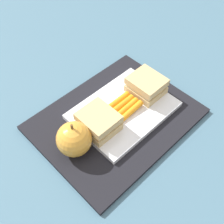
{
  "coord_description": "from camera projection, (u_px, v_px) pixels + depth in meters",
  "views": [
    {
      "loc": [
        0.3,
        0.29,
        0.54
      ],
      "look_at": [
        0.01,
        0.0,
        0.04
      ],
      "focal_mm": 46.22,
      "sensor_mm": 36.0,
      "label": 1
    }
  ],
  "objects": [
    {
      "name": "ground_plane",
      "position": [
        116.0,
        120.0,
        0.68
      ],
      "size": [
        2.4,
        2.4,
        0.0
      ],
      "primitive_type": "plane",
      "color": "#42667A"
    },
    {
      "name": "lunchbag_mat",
      "position": [
        116.0,
        119.0,
        0.68
      ],
      "size": [
        0.36,
        0.28,
        0.01
      ],
      "primitive_type": "cube",
      "color": "black",
      "rests_on": "ground_plane"
    },
    {
      "name": "food_tray",
      "position": [
        123.0,
        110.0,
        0.68
      ],
      "size": [
        0.23,
        0.17,
        0.01
      ],
      "primitive_type": "cube",
      "color": "white",
      "rests_on": "lunchbag_mat"
    },
    {
      "name": "sandwich_half_left",
      "position": [
        146.0,
        85.0,
        0.69
      ],
      "size": [
        0.07,
        0.08,
        0.04
      ],
      "color": "tan",
      "rests_on": "food_tray"
    },
    {
      "name": "sandwich_half_right",
      "position": [
        99.0,
        122.0,
        0.62
      ],
      "size": [
        0.07,
        0.08,
        0.04
      ],
      "color": "tan",
      "rests_on": "food_tray"
    },
    {
      "name": "carrot_sticks_bundle",
      "position": [
        123.0,
        107.0,
        0.67
      ],
      "size": [
        0.08,
        0.06,
        0.02
      ],
      "color": "orange",
      "rests_on": "food_tray"
    },
    {
      "name": "apple",
      "position": [
        75.0,
        140.0,
        0.59
      ],
      "size": [
        0.07,
        0.07,
        0.09
      ],
      "color": "gold",
      "rests_on": "lunchbag_mat"
    }
  ]
}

